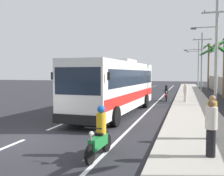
{
  "coord_description": "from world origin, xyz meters",
  "views": [
    {
      "loc": [
        6.26,
        -9.03,
        2.69
      ],
      "look_at": [
        1.52,
        7.67,
        1.7
      ],
      "focal_mm": 41.9,
      "sensor_mm": 36.0,
      "label": 1
    }
  ],
  "objects_px": {
    "coach_bus_far_lane": "(137,77)",
    "palm_nearest": "(209,57)",
    "palm_fourth": "(216,59)",
    "coach_bus_foreground": "(117,85)",
    "utility_pole_far": "(201,60)",
    "motorcycle_beside_bus": "(166,94)",
    "motorcycle_trailing": "(100,136)",
    "pedestrian_near_kerb": "(185,92)",
    "utility_pole_distant": "(198,62)",
    "pedestrian_far_walk": "(211,127)",
    "utility_pole_mid": "(216,48)",
    "pedestrian_midwalk": "(212,116)"
  },
  "relations": [
    {
      "from": "coach_bus_far_lane",
      "to": "palm_nearest",
      "type": "relative_size",
      "value": 1.58
    },
    {
      "from": "palm_fourth",
      "to": "coach_bus_far_lane",
      "type": "bearing_deg",
      "value": 120.77
    },
    {
      "from": "coach_bus_foreground",
      "to": "utility_pole_far",
      "type": "height_order",
      "value": "utility_pole_far"
    },
    {
      "from": "motorcycle_beside_bus",
      "to": "motorcycle_trailing",
      "type": "bearing_deg",
      "value": -92.6
    },
    {
      "from": "coach_bus_far_lane",
      "to": "pedestrian_near_kerb",
      "type": "relative_size",
      "value": 7.14
    },
    {
      "from": "pedestrian_near_kerb",
      "to": "utility_pole_distant",
      "type": "xyz_separation_m",
      "value": [
        2.28,
        30.66,
        3.81
      ]
    },
    {
      "from": "motorcycle_beside_bus",
      "to": "utility_pole_far",
      "type": "distance_m",
      "value": 13.68
    },
    {
      "from": "coach_bus_far_lane",
      "to": "pedestrian_near_kerb",
      "type": "distance_m",
      "value": 20.89
    },
    {
      "from": "pedestrian_far_walk",
      "to": "utility_pole_mid",
      "type": "height_order",
      "value": "utility_pole_mid"
    },
    {
      "from": "utility_pole_far",
      "to": "utility_pole_mid",
      "type": "bearing_deg",
      "value": -89.14
    },
    {
      "from": "coach_bus_foreground",
      "to": "palm_nearest",
      "type": "distance_m",
      "value": 28.62
    },
    {
      "from": "utility_pole_mid",
      "to": "utility_pole_far",
      "type": "relative_size",
      "value": 1.05
    },
    {
      "from": "coach_bus_far_lane",
      "to": "motorcycle_beside_bus",
      "type": "bearing_deg",
      "value": -70.74
    },
    {
      "from": "motorcycle_beside_bus",
      "to": "palm_fourth",
      "type": "bearing_deg",
      "value": -4.09
    },
    {
      "from": "pedestrian_near_kerb",
      "to": "pedestrian_far_walk",
      "type": "relative_size",
      "value": 0.94
    },
    {
      "from": "pedestrian_far_walk",
      "to": "utility_pole_distant",
      "type": "distance_m",
      "value": 46.21
    },
    {
      "from": "coach_bus_foreground",
      "to": "coach_bus_far_lane",
      "type": "height_order",
      "value": "coach_bus_far_lane"
    },
    {
      "from": "pedestrian_near_kerb",
      "to": "utility_pole_distant",
      "type": "height_order",
      "value": "utility_pole_distant"
    },
    {
      "from": "motorcycle_beside_bus",
      "to": "coach_bus_far_lane",
      "type": "bearing_deg",
      "value": 109.26
    },
    {
      "from": "utility_pole_mid",
      "to": "utility_pole_far",
      "type": "distance_m",
      "value": 16.05
    },
    {
      "from": "pedestrian_far_walk",
      "to": "palm_fourth",
      "type": "bearing_deg",
      "value": -100.08
    },
    {
      "from": "motorcycle_beside_bus",
      "to": "pedestrian_midwalk",
      "type": "relative_size",
      "value": 1.16
    },
    {
      "from": "coach_bus_foreground",
      "to": "motorcycle_trailing",
      "type": "relative_size",
      "value": 6.09
    },
    {
      "from": "utility_pole_distant",
      "to": "palm_nearest",
      "type": "relative_size",
      "value": 1.22
    },
    {
      "from": "motorcycle_beside_bus",
      "to": "palm_fourth",
      "type": "xyz_separation_m",
      "value": [
        4.45,
        -0.32,
        3.35
      ]
    },
    {
      "from": "palm_nearest",
      "to": "pedestrian_midwalk",
      "type": "bearing_deg",
      "value": -94.13
    },
    {
      "from": "motorcycle_beside_bus",
      "to": "motorcycle_trailing",
      "type": "relative_size",
      "value": 1.0
    },
    {
      "from": "coach_bus_foreground",
      "to": "pedestrian_near_kerb",
      "type": "xyz_separation_m",
      "value": [
        4.38,
        7.01,
        -0.91
      ]
    },
    {
      "from": "pedestrian_midwalk",
      "to": "palm_fourth",
      "type": "bearing_deg",
      "value": -129.71
    },
    {
      "from": "coach_bus_far_lane",
      "to": "utility_pole_mid",
      "type": "relative_size",
      "value": 1.35
    },
    {
      "from": "coach_bus_foreground",
      "to": "pedestrian_near_kerb",
      "type": "distance_m",
      "value": 8.32
    },
    {
      "from": "pedestrian_near_kerb",
      "to": "palm_nearest",
      "type": "height_order",
      "value": "palm_nearest"
    },
    {
      "from": "pedestrian_near_kerb",
      "to": "coach_bus_foreground",
      "type": "bearing_deg",
      "value": 47.1
    },
    {
      "from": "pedestrian_near_kerb",
      "to": "coach_bus_far_lane",
      "type": "bearing_deg",
      "value": -78.85
    },
    {
      "from": "utility_pole_mid",
      "to": "utility_pole_far",
      "type": "height_order",
      "value": "utility_pole_mid"
    },
    {
      "from": "motorcycle_trailing",
      "to": "pedestrian_far_walk",
      "type": "height_order",
      "value": "pedestrian_far_walk"
    },
    {
      "from": "pedestrian_far_walk",
      "to": "palm_nearest",
      "type": "distance_m",
      "value": 36.03
    },
    {
      "from": "coach_bus_foreground",
      "to": "utility_pole_distant",
      "type": "xyz_separation_m",
      "value": [
        6.65,
        37.68,
        2.9
      ]
    },
    {
      "from": "pedestrian_near_kerb",
      "to": "pedestrian_far_walk",
      "type": "distance_m",
      "value": 15.39
    },
    {
      "from": "coach_bus_foreground",
      "to": "palm_nearest",
      "type": "height_order",
      "value": "palm_nearest"
    },
    {
      "from": "utility_pole_mid",
      "to": "coach_bus_foreground",
      "type": "bearing_deg",
      "value": -139.92
    },
    {
      "from": "pedestrian_midwalk",
      "to": "palm_nearest",
      "type": "height_order",
      "value": "palm_nearest"
    },
    {
      "from": "palm_fourth",
      "to": "motorcycle_trailing",
      "type": "bearing_deg",
      "value": -106.61
    },
    {
      "from": "utility_pole_mid",
      "to": "utility_pole_distant",
      "type": "relative_size",
      "value": 0.96
    },
    {
      "from": "coach_bus_foreground",
      "to": "utility_pole_far",
      "type": "distance_m",
      "value": 22.69
    },
    {
      "from": "coach_bus_far_lane",
      "to": "pedestrian_near_kerb",
      "type": "xyz_separation_m",
      "value": [
        7.84,
        -19.34,
        -1.03
      ]
    },
    {
      "from": "pedestrian_midwalk",
      "to": "coach_bus_far_lane",
      "type": "bearing_deg",
      "value": -108.09
    },
    {
      "from": "motorcycle_beside_bus",
      "to": "utility_pole_mid",
      "type": "distance_m",
      "value": 6.67
    },
    {
      "from": "coach_bus_far_lane",
      "to": "utility_pole_far",
      "type": "relative_size",
      "value": 1.42
    },
    {
      "from": "pedestrian_midwalk",
      "to": "utility_pole_distant",
      "type": "distance_m",
      "value": 43.87
    }
  ]
}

